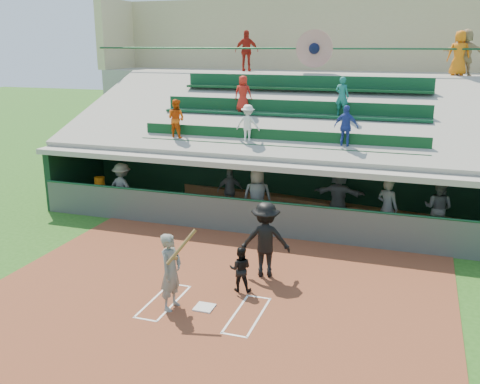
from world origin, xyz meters
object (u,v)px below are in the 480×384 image
(white_table, at_px, (98,197))
(water_cooler, at_px, (100,182))
(batter_at_plate, at_px, (171,271))
(home_plate, at_px, (204,307))
(catcher, at_px, (240,269))

(white_table, relative_size, water_cooler, 2.16)
(water_cooler, bearing_deg, batter_at_plate, -46.87)
(white_table, xyz_separation_m, water_cooler, (0.08, 0.08, 0.54))
(white_table, bearing_deg, batter_at_plate, -31.26)
(white_table, bearing_deg, home_plate, -27.06)
(home_plate, bearing_deg, water_cooler, 137.36)
(batter_at_plate, bearing_deg, catcher, 48.45)
(batter_at_plate, xyz_separation_m, water_cooler, (-5.88, 6.28, 0.02))
(catcher, xyz_separation_m, white_table, (-7.14, 4.87, -0.19))
(home_plate, relative_size, catcher, 0.38)
(water_cooler, bearing_deg, catcher, -34.97)
(batter_at_plate, bearing_deg, home_plate, 17.64)
(catcher, xyz_separation_m, water_cooler, (-7.07, 4.94, 0.35))
(home_plate, distance_m, catcher, 1.33)
(batter_at_plate, relative_size, water_cooler, 5.23)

